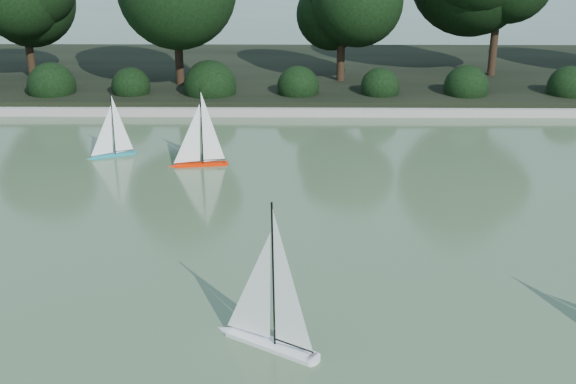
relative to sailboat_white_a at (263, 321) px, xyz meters
The scene contains 7 objects.
ground 0.64m from the sailboat_white_a, 37.25° to the left, with size 80.00×80.00×0.00m, color #3C5331.
pond_coping 9.36m from the sailboat_white_a, 87.20° to the left, with size 40.00×0.35×0.18m, color gray.
far_bank 13.36m from the sailboat_white_a, 88.04° to the left, with size 40.00×8.00×0.30m, color black.
shrub_hedge 10.26m from the sailboat_white_a, 87.44° to the left, with size 29.10×1.10×1.10m.
sailboat_white_a is the anchor object (origin of this frame).
sailboat_orange 5.96m from the sailboat_white_a, 104.08° to the left, with size 1.09×0.33×1.48m.
sailboat_teal 7.02m from the sailboat_white_a, 116.43° to the left, with size 0.89×0.51×1.28m.
Camera 1 is at (-0.13, -6.79, 4.12)m, focal length 45.00 mm.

